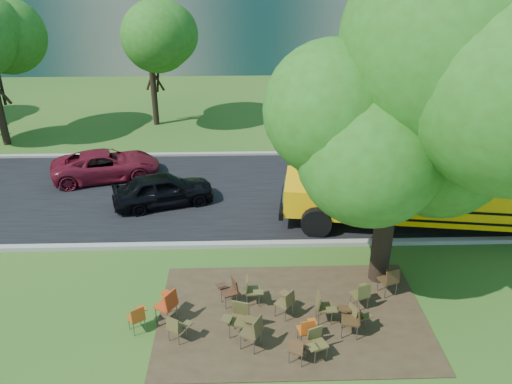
{
  "coord_description": "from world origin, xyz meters",
  "views": [
    {
      "loc": [
        -0.27,
        -10.91,
        8.66
      ],
      "look_at": [
        0.17,
        3.26,
        1.84
      ],
      "focal_mm": 35.0,
      "sensor_mm": 36.0,
      "label": 1
    }
  ],
  "objects_px": {
    "bg_car_red": "(106,165)",
    "chair_6": "(353,316)",
    "chair_12": "(323,306)",
    "chair_15": "(362,293)",
    "chair_2": "(253,329)",
    "chair_5": "(316,341)",
    "chair_14": "(307,328)",
    "chair_8": "(168,302)",
    "chair_10": "(251,289)",
    "chair_1": "(177,326)",
    "chair_9": "(230,289)",
    "chair_11": "(286,301)",
    "main_tree": "(399,112)",
    "school_bus": "(492,180)",
    "chair_13": "(390,278)",
    "chair_7": "(357,315)",
    "chair_0": "(137,316)",
    "chair_3": "(238,316)",
    "black_car": "(163,190)",
    "chair_4": "(298,348)"
  },
  "relations": [
    {
      "from": "chair_2",
      "to": "chair_15",
      "type": "bearing_deg",
      "value": -35.58
    },
    {
      "from": "chair_8",
      "to": "bg_car_red",
      "type": "relative_size",
      "value": 0.22
    },
    {
      "from": "chair_8",
      "to": "chair_10",
      "type": "relative_size",
      "value": 1.15
    },
    {
      "from": "chair_9",
      "to": "chair_11",
      "type": "bearing_deg",
      "value": -133.58
    },
    {
      "from": "chair_2",
      "to": "chair_13",
      "type": "bearing_deg",
      "value": -33.96
    },
    {
      "from": "chair_10",
      "to": "chair_12",
      "type": "distance_m",
      "value": 1.98
    },
    {
      "from": "chair_5",
      "to": "chair_13",
      "type": "bearing_deg",
      "value": -157.81
    },
    {
      "from": "school_bus",
      "to": "chair_12",
      "type": "height_order",
      "value": "school_bus"
    },
    {
      "from": "main_tree",
      "to": "chair_9",
      "type": "height_order",
      "value": "main_tree"
    },
    {
      "from": "school_bus",
      "to": "chair_2",
      "type": "distance_m",
      "value": 10.0
    },
    {
      "from": "chair_0",
      "to": "chair_3",
      "type": "height_order",
      "value": "chair_3"
    },
    {
      "from": "chair_1",
      "to": "chair_9",
      "type": "relative_size",
      "value": 0.94
    },
    {
      "from": "chair_5",
      "to": "chair_9",
      "type": "xyz_separation_m",
      "value": [
        -2.03,
        2.05,
        0.01
      ]
    },
    {
      "from": "chair_14",
      "to": "chair_9",
      "type": "bearing_deg",
      "value": 128.37
    },
    {
      "from": "chair_1",
      "to": "chair_9",
      "type": "xyz_separation_m",
      "value": [
        1.28,
        1.43,
        0.03
      ]
    },
    {
      "from": "chair_11",
      "to": "main_tree",
      "type": "bearing_deg",
      "value": -19.27
    },
    {
      "from": "chair_3",
      "to": "chair_5",
      "type": "bearing_deg",
      "value": 172.3
    },
    {
      "from": "chair_3",
      "to": "chair_9",
      "type": "distance_m",
      "value": 1.23
    },
    {
      "from": "chair_6",
      "to": "chair_8",
      "type": "bearing_deg",
      "value": 93.28
    },
    {
      "from": "chair_7",
      "to": "chair_14",
      "type": "bearing_deg",
      "value": -95.26
    },
    {
      "from": "chair_8",
      "to": "chair_10",
      "type": "distance_m",
      "value": 2.22
    },
    {
      "from": "chair_6",
      "to": "black_car",
      "type": "height_order",
      "value": "black_car"
    },
    {
      "from": "chair_5",
      "to": "chair_10",
      "type": "xyz_separation_m",
      "value": [
        -1.48,
        2.01,
        0.02
      ]
    },
    {
      "from": "chair_5",
      "to": "chair_14",
      "type": "height_order",
      "value": "chair_5"
    },
    {
      "from": "bg_car_red",
      "to": "chair_6",
      "type": "bearing_deg",
      "value": -154.99
    },
    {
      "from": "chair_5",
      "to": "chair_6",
      "type": "height_order",
      "value": "chair_6"
    },
    {
      "from": "chair_1",
      "to": "chair_11",
      "type": "xyz_separation_m",
      "value": [
        2.74,
        0.85,
        0.04
      ]
    },
    {
      "from": "chair_1",
      "to": "chair_11",
      "type": "relative_size",
      "value": 0.93
    },
    {
      "from": "chair_6",
      "to": "chair_10",
      "type": "distance_m",
      "value": 2.79
    },
    {
      "from": "chair_6",
      "to": "chair_13",
      "type": "relative_size",
      "value": 1.02
    },
    {
      "from": "chair_4",
      "to": "bg_car_red",
      "type": "height_order",
      "value": "bg_car_red"
    },
    {
      "from": "chair_2",
      "to": "chair_14",
      "type": "bearing_deg",
      "value": -56.2
    },
    {
      "from": "chair_11",
      "to": "bg_car_red",
      "type": "distance_m",
      "value": 11.42
    },
    {
      "from": "chair_12",
      "to": "chair_15",
      "type": "height_order",
      "value": "chair_12"
    },
    {
      "from": "chair_2",
      "to": "chair_5",
      "type": "bearing_deg",
      "value": -74.46
    },
    {
      "from": "main_tree",
      "to": "chair_0",
      "type": "height_order",
      "value": "main_tree"
    },
    {
      "from": "chair_8",
      "to": "chair_14",
      "type": "xyz_separation_m",
      "value": [
        3.46,
        -0.94,
        -0.12
      ]
    },
    {
      "from": "chair_7",
      "to": "chair_12",
      "type": "xyz_separation_m",
      "value": [
        -0.81,
        0.3,
        0.06
      ]
    },
    {
      "from": "chair_0",
      "to": "main_tree",
      "type": "bearing_deg",
      "value": -16.53
    },
    {
      "from": "chair_13",
      "to": "chair_14",
      "type": "height_order",
      "value": "chair_13"
    },
    {
      "from": "school_bus",
      "to": "chair_12",
      "type": "distance_m",
      "value": 8.06
    },
    {
      "from": "chair_1",
      "to": "bg_car_red",
      "type": "relative_size",
      "value": 0.18
    },
    {
      "from": "chair_3",
      "to": "chair_10",
      "type": "relative_size",
      "value": 1.1
    },
    {
      "from": "chair_1",
      "to": "chair_14",
      "type": "height_order",
      "value": "chair_1"
    },
    {
      "from": "school_bus",
      "to": "chair_12",
      "type": "xyz_separation_m",
      "value": [
        -6.35,
        -4.79,
        -1.26
      ]
    },
    {
      "from": "chair_2",
      "to": "chair_5",
      "type": "height_order",
      "value": "chair_2"
    },
    {
      "from": "chair_8",
      "to": "chair_0",
      "type": "bearing_deg",
      "value": 148.69
    },
    {
      "from": "chair_13",
      "to": "chair_15",
      "type": "distance_m",
      "value": 1.07
    },
    {
      "from": "chair_15",
      "to": "black_car",
      "type": "xyz_separation_m",
      "value": [
        -6.1,
        6.33,
        0.12
      ]
    },
    {
      "from": "main_tree",
      "to": "chair_7",
      "type": "relative_size",
      "value": 11.28
    }
  ]
}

